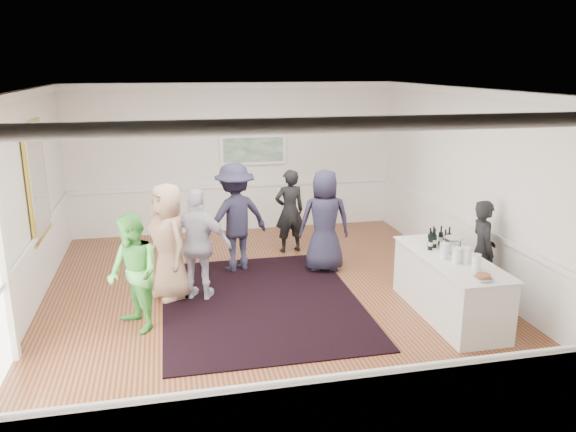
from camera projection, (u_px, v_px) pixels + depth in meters
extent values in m
plane|color=brown|center=(269.00, 300.00, 8.76)|extent=(8.00, 8.00, 0.00)
cube|color=white|center=(267.00, 91.00, 7.92)|extent=(7.00, 8.00, 0.02)
cube|color=white|center=(15.00, 214.00, 7.61)|extent=(0.02, 8.00, 3.20)
cube|color=white|center=(481.00, 190.00, 9.07)|extent=(0.02, 8.00, 3.20)
cube|color=white|center=(235.00, 158.00, 12.11)|extent=(7.00, 0.02, 3.20)
cube|color=white|center=(357.00, 314.00, 4.57)|extent=(7.00, 0.02, 3.20)
cube|color=gold|center=(37.00, 180.00, 8.80)|extent=(0.04, 1.25, 1.85)
cube|color=white|center=(38.00, 180.00, 8.80)|extent=(0.01, 1.05, 1.65)
cube|color=white|center=(4.00, 268.00, 6.72)|extent=(0.10, 0.14, 2.40)
cube|color=white|center=(253.00, 150.00, 12.10)|extent=(1.44, 0.05, 0.66)
cube|color=#26663C|center=(253.00, 150.00, 12.07)|extent=(1.30, 0.01, 0.52)
cube|color=black|center=(261.00, 301.00, 8.70)|extent=(3.00, 3.93, 0.02)
cube|color=silver|center=(449.00, 287.00, 8.14)|extent=(0.79, 2.16, 0.88)
cube|color=silver|center=(451.00, 258.00, 8.02)|extent=(0.85, 2.22, 0.02)
imported|color=black|center=(482.00, 251.00, 8.58)|extent=(0.48, 0.64, 1.60)
imported|color=tan|center=(169.00, 242.00, 8.65)|extent=(0.92, 1.06, 1.84)
imported|color=#50BF4C|center=(133.00, 273.00, 7.60)|extent=(0.93, 1.00, 1.65)
imported|color=#B8B1C6|center=(199.00, 245.00, 8.62)|extent=(1.12, 0.77, 1.76)
imported|color=#222137|center=(235.00, 218.00, 9.83)|extent=(1.41, 1.10, 1.93)
imported|color=black|center=(290.00, 211.00, 10.85)|extent=(0.64, 0.46, 1.63)
imported|color=#222137|center=(325.00, 221.00, 9.83)|extent=(0.96, 0.69, 1.82)
cylinder|color=#62A039|center=(457.00, 255.00, 7.73)|extent=(0.12, 0.12, 0.24)
cylinder|color=#EE466B|center=(466.00, 255.00, 7.75)|extent=(0.12, 0.12, 0.24)
cylinder|color=#69B741|center=(444.00, 250.00, 7.93)|extent=(0.12, 0.12, 0.24)
cylinder|color=beige|center=(476.00, 262.00, 7.47)|extent=(0.12, 0.12, 0.24)
cylinder|color=silver|center=(452.00, 246.00, 8.13)|extent=(0.26, 0.26, 0.25)
imported|color=white|center=(483.00, 278.00, 7.15)|extent=(0.24, 0.24, 0.06)
cylinder|color=#945D3B|center=(483.00, 276.00, 7.14)|extent=(0.19, 0.19, 0.04)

